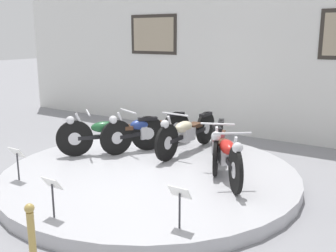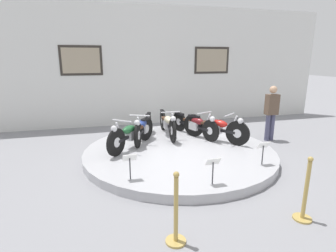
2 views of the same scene
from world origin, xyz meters
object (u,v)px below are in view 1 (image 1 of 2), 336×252
motorcycle_red (226,152)px  info_placard_front_left (17,157)px  motorcycle_cream (186,132)px  info_placard_front_centre (52,189)px  motorcycle_maroon (218,142)px  motorcycle_green (110,133)px  motorcycle_blue (146,129)px  info_placard_front_right (180,198)px

motorcycle_red → info_placard_front_left: (-2.57, -1.80, -0.02)m
motorcycle_cream → info_placard_front_centre: size_ratio=3.92×
motorcycle_maroon → motorcycle_green: bearing=-163.3°
motorcycle_green → motorcycle_cream: size_ratio=0.78×
motorcycle_blue → info_placard_front_right: bearing=-47.7°
info_placard_front_left → info_placard_front_centre: (1.41, -0.58, 0.00)m
info_placard_front_left → info_placard_front_right: size_ratio=1.00×
motorcycle_green → motorcycle_cream: (1.16, 0.81, -0.00)m
motorcycle_cream → motorcycle_maroon: motorcycle_cream is taller
motorcycle_maroon → motorcycle_red: (0.40, -0.58, 0.02)m
motorcycle_green → motorcycle_cream: motorcycle_green is taller
motorcycle_blue → motorcycle_cream: (0.76, 0.23, 0.00)m
motorcycle_blue → motorcycle_green: bearing=-124.6°
motorcycle_green → motorcycle_blue: 0.70m
motorcycle_blue → motorcycle_maroon: (1.52, -0.00, -0.02)m
motorcycle_red → motorcycle_blue: bearing=163.1°
motorcycle_blue → info_placard_front_centre: bearing=-75.6°
motorcycle_blue → motorcycle_maroon: motorcycle_blue is taller
motorcycle_cream → info_placard_front_right: (1.42, -2.62, -0.02)m
info_placard_front_left → info_placard_front_right: 2.83m
info_placard_front_centre → motorcycle_cream: bearing=90.0°
motorcycle_cream → info_placard_front_centre: motorcycle_cream is taller
motorcycle_maroon → info_placard_front_left: size_ratio=3.58×
info_placard_front_right → motorcycle_red: bearing=98.2°
motorcycle_green → info_placard_front_centre: (1.16, -2.38, -0.03)m
motorcycle_blue → motorcycle_cream: bearing=16.9°
motorcycle_blue → info_placard_front_centre: 3.06m
motorcycle_blue → info_placard_front_left: (-0.66, -2.39, -0.02)m
motorcycle_green → motorcycle_blue: size_ratio=0.83×
motorcycle_green → motorcycle_blue: bearing=55.4°
motorcycle_red → motorcycle_maroon: bearing=124.4°
motorcycle_cream → motorcycle_red: size_ratio=1.22×
motorcycle_green → info_placard_front_centre: 2.65m
motorcycle_maroon → info_placard_front_left: motorcycle_maroon is taller
motorcycle_green → motorcycle_red: (2.31, -0.00, -0.00)m
motorcycle_blue → motorcycle_red: (1.91, -0.58, 0.00)m
motorcycle_blue → info_placard_front_centre: size_ratio=3.66×
motorcycle_blue → info_placard_front_left: size_ratio=3.66×
motorcycle_green → motorcycle_cream: bearing=35.0°
motorcycle_green → motorcycle_red: motorcycle_green is taller
info_placard_front_right → motorcycle_maroon: bearing=105.4°
motorcycle_green → info_placard_front_right: size_ratio=3.04×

